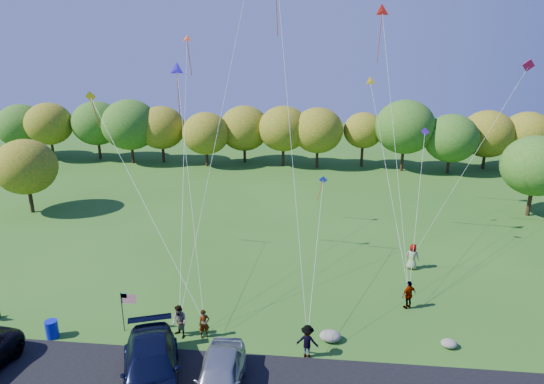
{
  "coord_description": "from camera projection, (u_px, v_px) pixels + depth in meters",
  "views": [
    {
      "loc": [
        4.92,
        -22.16,
        15.91
      ],
      "look_at": [
        1.94,
        6.0,
        6.69
      ],
      "focal_mm": 32.0,
      "sensor_mm": 36.0,
      "label": 1
    }
  ],
  "objects": [
    {
      "name": "ground",
      "position": [
        225.0,
        341.0,
        26.37
      ],
      "size": [
        140.0,
        140.0,
        0.0
      ],
      "primitive_type": "plane",
      "color": "#295819",
      "rests_on": "ground"
    },
    {
      "name": "treeline",
      "position": [
        284.0,
        131.0,
        59.12
      ],
      "size": [
        74.94,
        27.73,
        7.99
      ],
      "color": "#3B2315",
      "rests_on": "ground"
    },
    {
      "name": "minivan_navy",
      "position": [
        151.0,
        368.0,
        22.71
      ],
      "size": [
        4.65,
        7.01,
        1.89
      ],
      "primitive_type": "imported",
      "rotation": [
        0.0,
        0.0,
        0.34
      ],
      "color": "black",
      "rests_on": "asphalt_lane"
    },
    {
      "name": "minivan_silver",
      "position": [
        220.0,
        377.0,
        22.22
      ],
      "size": [
        2.3,
        5.27,
        1.77
      ],
      "primitive_type": "imported",
      "rotation": [
        0.0,
        0.0,
        0.04
      ],
      "color": "#A1A5AC",
      "rests_on": "asphalt_lane"
    },
    {
      "name": "flyer_a",
      "position": [
        204.0,
        324.0,
        26.5
      ],
      "size": [
        0.72,
        0.63,
        1.67
      ],
      "primitive_type": "imported",
      "rotation": [
        0.0,
        0.0,
        0.47
      ],
      "color": "#4C4C59",
      "rests_on": "ground"
    },
    {
      "name": "flyer_b",
      "position": [
        179.0,
        322.0,
        26.5
      ],
      "size": [
        1.17,
        1.13,
        1.9
      ],
      "primitive_type": "imported",
      "rotation": [
        0.0,
        0.0,
        -0.64
      ],
      "color": "#4C4C59",
      "rests_on": "ground"
    },
    {
      "name": "flyer_c",
      "position": [
        307.0,
        341.0,
        24.89
      ],
      "size": [
        1.25,
        0.83,
        1.81
      ],
      "primitive_type": "imported",
      "rotation": [
        0.0,
        0.0,
        3.0
      ],
      "color": "#4C4C59",
      "rests_on": "ground"
    },
    {
      "name": "flyer_d",
      "position": [
        409.0,
        295.0,
        29.33
      ],
      "size": [
        1.13,
        0.97,
        1.82
      ],
      "primitive_type": "imported",
      "rotation": [
        0.0,
        0.0,
        3.74
      ],
      "color": "#4C4C59",
      "rests_on": "ground"
    },
    {
      "name": "flyer_e",
      "position": [
        412.0,
        257.0,
        34.28
      ],
      "size": [
        1.05,
        0.82,
        1.89
      ],
      "primitive_type": "imported",
      "rotation": [
        0.0,
        0.0,
        2.88
      ],
      "color": "#4C4C59",
      "rests_on": "ground"
    },
    {
      "name": "trash_barrel",
      "position": [
        52.0,
        329.0,
        26.6
      ],
      "size": [
        0.67,
        0.67,
        1.01
      ],
      "primitive_type": "cylinder",
      "color": "#0B18AE",
      "rests_on": "ground"
    },
    {
      "name": "flag_assembly",
      "position": [
        126.0,
        303.0,
        26.76
      ],
      "size": [
        0.89,
        0.57,
        2.39
      ],
      "color": "black",
      "rests_on": "ground"
    },
    {
      "name": "boulder_near",
      "position": [
        330.0,
        336.0,
        26.35
      ],
      "size": [
        1.18,
        0.92,
        0.59
      ],
      "primitive_type": "ellipsoid",
      "color": "gray",
      "rests_on": "ground"
    },
    {
      "name": "boulder_far",
      "position": [
        449.0,
        344.0,
        25.82
      ],
      "size": [
        0.86,
        0.72,
        0.45
      ],
      "primitive_type": "ellipsoid",
      "color": "slate",
      "rests_on": "ground"
    },
    {
      "name": "kites_aloft",
      "position": [
        289.0,
        2.0,
        33.54
      ],
      "size": [
        28.21,
        10.26,
        20.77
      ],
      "color": "#CF5117",
      "rests_on": "ground"
    }
  ]
}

